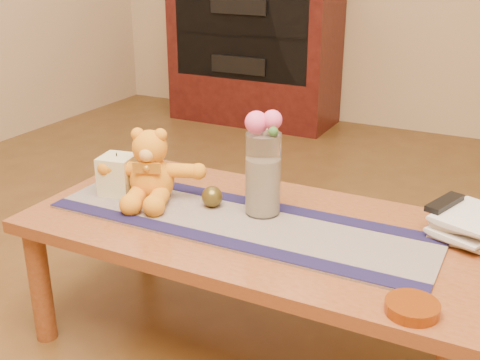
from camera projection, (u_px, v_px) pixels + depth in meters
The scene contains 30 objects.
floor at pixel (253, 343), 2.00m from camera, with size 5.50×5.50×0.00m, color #4F3316.
coffee_table_top at pixel (254, 228), 1.84m from camera, with size 1.40×0.70×0.04m, color brown.
table_leg_fl at pixel (40, 285), 1.95m from camera, with size 0.07×0.07×0.41m, color brown.
table_leg_bl at pixel (144, 218), 2.43m from camera, with size 0.07×0.07×0.41m, color brown.
table_leg_br at pixel (474, 296), 1.89m from camera, with size 0.07×0.07×0.41m, color brown.
persian_runner at pixel (239, 222), 1.82m from camera, with size 1.20×0.35×0.01m, color #1F1A48.
runner_border_near at pixel (216, 240), 1.70m from camera, with size 1.20×0.06×0.00m, color #161339.
runner_border_far at pixel (259, 203), 1.94m from camera, with size 1.20×0.06×0.00m, color #161339.
teddy_bear at pixel (151, 166), 1.95m from camera, with size 0.34×0.28×0.23m, color orange, non-canonical shape.
pillar_candle at pixel (118, 174), 2.01m from camera, with size 0.11×0.11×0.13m, color beige.
candle_wick at pixel (116, 155), 1.98m from camera, with size 0.00×0.00×0.01m, color black.
glass_vase at pixel (263, 174), 1.83m from camera, with size 0.11×0.11×0.26m, color silver.
potpourri_fill at pixel (263, 186), 1.84m from camera, with size 0.09×0.09×0.18m, color beige.
rose_left at pixel (256, 122), 1.77m from camera, with size 0.07×0.07×0.07m, color #F15594.
rose_right at pixel (272, 120), 1.76m from camera, with size 0.06×0.06×0.06m, color #F15594.
blue_flower_back at pixel (272, 122), 1.79m from camera, with size 0.04×0.04×0.04m, color #5572B9.
blue_flower_side at pixel (258, 124), 1.80m from camera, with size 0.04×0.04×0.04m, color #5572B9.
leaf_sprig at pixel (273, 131), 1.74m from camera, with size 0.03×0.03×0.03m, color #33662D.
bronze_ball at pixel (212, 197), 1.91m from camera, with size 0.07×0.07×0.07m, color #51461B.
book_bottom at pixel (443, 225), 1.79m from camera, with size 0.17×0.22×0.02m, color beige.
book_lower at pixel (445, 220), 1.78m from camera, with size 0.16×0.22×0.02m, color beige.
book_upper at pixel (443, 212), 1.78m from camera, with size 0.17×0.22×0.02m, color beige.
book_top at pixel (447, 208), 1.76m from camera, with size 0.16×0.22×0.02m, color beige.
tv_remote at pixel (445, 203), 1.76m from camera, with size 0.04×0.16×0.02m, color black.
amber_dish at pixel (412, 308), 1.37m from camera, with size 0.13×0.13×0.03m, color #BF5914.
media_cabinet at pixel (254, 47), 4.36m from camera, with size 1.20×0.50×1.10m, color black.
cabinet_cavity at pixel (240, 36), 4.12m from camera, with size 1.02×0.03×0.61m, color black.
cabinet_shelf at pixel (245, 34), 4.19m from camera, with size 1.02×0.20×0.03m, color black.
stereo_upper at pixel (247, 5), 4.14m from camera, with size 0.42×0.28×0.10m, color black.
stereo_lower at pixel (246, 62), 4.28m from camera, with size 0.42×0.28×0.12m, color black.
Camera 1 is at (0.71, -1.49, 1.24)m, focal length 44.49 mm.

